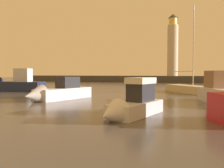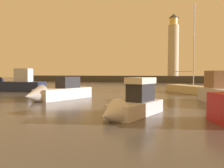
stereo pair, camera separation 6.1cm
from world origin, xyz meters
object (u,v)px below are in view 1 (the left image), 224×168
(motorboat_1, at_px, (132,105))
(motorboat_6, at_px, (10,85))
(motorboat_5, at_px, (57,92))
(sailboat_moored, at_px, (189,89))
(lighthouse, at_px, (173,47))

(motorboat_1, relative_size, motorboat_6, 0.64)
(motorboat_5, distance_m, sailboat_moored, 18.01)
(lighthouse, bearing_deg, motorboat_5, -98.96)
(motorboat_5, xyz_separation_m, motorboat_6, (-12.48, 7.80, 0.20))
(motorboat_6, bearing_deg, motorboat_1, -33.89)
(lighthouse, xyz_separation_m, sailboat_moored, (4.57, -36.74, -9.69))
(motorboat_1, xyz_separation_m, sailboat_moored, (3.28, 19.75, -0.19))
(lighthouse, distance_m, sailboat_moored, 38.27)
(motorboat_1, relative_size, motorboat_5, 0.76)
(sailboat_moored, bearing_deg, motorboat_1, -99.44)
(motorboat_5, bearing_deg, sailboat_moored, 46.38)
(lighthouse, height_order, motorboat_5, lighthouse)
(sailboat_moored, bearing_deg, lighthouse, 97.10)
(motorboat_5, bearing_deg, motorboat_1, -36.31)
(motorboat_1, height_order, sailboat_moored, sailboat_moored)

